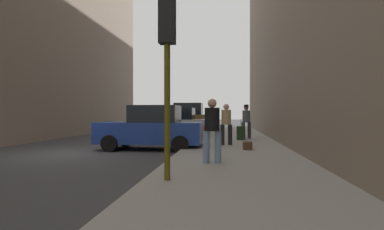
# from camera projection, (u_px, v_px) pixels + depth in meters

# --- Properties ---
(ground_plane) EXTENTS (120.00, 120.00, 0.00)m
(ground_plane) POSITION_uv_depth(u_px,v_px,m) (70.00, 154.00, 10.88)
(ground_plane) COLOR #38383A
(sidewalk) EXTENTS (4.00, 40.00, 0.15)m
(sidewalk) POSITION_uv_depth(u_px,v_px,m) (236.00, 154.00, 10.20)
(sidewalk) COLOR gray
(sidewalk) RESTS_ON ground_plane
(parked_blue_sedan) EXTENTS (4.22, 2.09, 1.79)m
(parked_blue_sedan) POSITION_uv_depth(u_px,v_px,m) (152.00, 129.00, 12.16)
(parked_blue_sedan) COLOR navy
(parked_blue_sedan) RESTS_ON ground_plane
(parked_silver_sedan) EXTENTS (4.23, 2.12, 1.79)m
(parked_silver_sedan) POSITION_uv_depth(u_px,v_px,m) (175.00, 124.00, 17.83)
(parked_silver_sedan) COLOR #B7BABF
(parked_silver_sedan) RESTS_ON ground_plane
(parked_bronze_suv) EXTENTS (4.64, 2.13, 2.25)m
(parked_bronze_suv) POSITION_uv_depth(u_px,v_px,m) (187.00, 119.00, 22.90)
(parked_bronze_suv) COLOR brown
(parked_bronze_suv) RESTS_ON ground_plane
(fire_hydrant) EXTENTS (0.42, 0.22, 0.70)m
(fire_hydrant) POSITION_uv_depth(u_px,v_px,m) (204.00, 131.00, 16.18)
(fire_hydrant) COLOR red
(fire_hydrant) RESTS_ON sidewalk
(traffic_light) EXTENTS (0.32, 0.32, 3.60)m
(traffic_light) POSITION_uv_depth(u_px,v_px,m) (167.00, 48.00, 5.93)
(traffic_light) COLOR #514C0F
(traffic_light) RESTS_ON sidewalk
(pedestrian_with_beanie) EXTENTS (0.52, 0.44, 1.78)m
(pedestrian_with_beanie) POSITION_uv_depth(u_px,v_px,m) (246.00, 120.00, 15.70)
(pedestrian_with_beanie) COLOR #333338
(pedestrian_with_beanie) RESTS_ON sidewalk
(pedestrian_in_tan_coat) EXTENTS (0.50, 0.40, 1.71)m
(pedestrian_in_tan_coat) POSITION_uv_depth(u_px,v_px,m) (226.00, 122.00, 12.51)
(pedestrian_in_tan_coat) COLOR black
(pedestrian_in_tan_coat) RESTS_ON sidewalk
(pedestrian_in_jeans) EXTENTS (0.53, 0.48, 1.71)m
(pedestrian_in_jeans) POSITION_uv_depth(u_px,v_px,m) (212.00, 127.00, 8.00)
(pedestrian_in_jeans) COLOR #728CB2
(pedestrian_in_jeans) RESTS_ON sidewalk
(rolling_suitcase) EXTENTS (0.45, 0.62, 1.04)m
(rolling_suitcase) POSITION_uv_depth(u_px,v_px,m) (241.00, 133.00, 14.97)
(rolling_suitcase) COLOR black
(rolling_suitcase) RESTS_ON sidewalk
(duffel_bag) EXTENTS (0.32, 0.44, 0.28)m
(duffel_bag) POSITION_uv_depth(u_px,v_px,m) (247.00, 146.00, 10.92)
(duffel_bag) COLOR #472D19
(duffel_bag) RESTS_ON sidewalk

